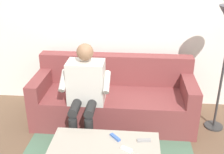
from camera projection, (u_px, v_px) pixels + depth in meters
ground_plane at (108, 152)px, 3.22m from camera, size 8.00×8.00×0.00m
back_wall at (117, 22)px, 3.92m from camera, size 5.22×0.06×2.45m
couch at (114, 99)px, 3.78m from camera, size 2.10×0.83×0.84m
person_solo_seated at (85, 86)px, 3.32m from camera, size 0.59×0.62×1.16m
remote_white at (127, 149)px, 2.68m from camera, size 0.12×0.09×0.02m
remote_blue at (115, 137)px, 2.86m from camera, size 0.12×0.13×0.02m
remote_gray at (144, 140)px, 2.81m from camera, size 0.14×0.06×0.02m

